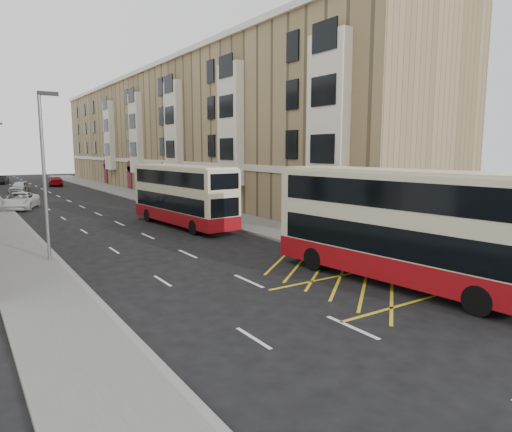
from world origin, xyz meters
TOP-DOWN VIEW (x-y plane):
  - ground at (0.00, 0.00)m, footprint 200.00×200.00m
  - pavement_right at (8.00, 30.00)m, footprint 4.00×120.00m
  - kerb_right at (6.00, 30.00)m, footprint 0.25×120.00m
  - kerb_left at (-6.00, 30.00)m, footprint 0.25×120.00m
  - road_markings at (0.00, 45.00)m, footprint 10.00×110.00m
  - terrace_right at (14.88, 45.38)m, footprint 10.75×79.00m
  - bus_shelter at (8.34, -0.39)m, footprint 1.65×4.25m
  - guard_railing at (6.25, 5.75)m, footprint 0.06×6.56m
  - street_lamp_near at (-6.35, 12.00)m, footprint 0.93×0.18m
  - double_decker_front at (5.00, 0.26)m, footprint 3.83×11.89m
  - double_decker_rear at (3.52, 18.35)m, footprint 3.33×11.04m
  - litter_bin at (6.35, -3.09)m, footprint 0.63×0.63m
  - pedestrian_mid at (8.03, 2.05)m, footprint 0.93×0.77m
  - pedestrian_far at (7.65, 4.02)m, footprint 1.05×0.81m
  - white_van at (-5.20, 35.29)m, footprint 4.28×6.13m
  - car_silver at (-3.32, 52.84)m, footprint 3.24×4.75m
  - car_dark at (-3.85, 71.70)m, footprint 2.43×4.36m
  - car_red at (2.64, 62.80)m, footprint 2.73×5.07m

SIDE VIEW (x-z plane):
  - ground at x=0.00m, z-range 0.00..0.00m
  - road_markings at x=0.00m, z-range 0.00..0.01m
  - pavement_right at x=8.00m, z-range 0.00..0.15m
  - kerb_right at x=6.00m, z-range 0.00..0.15m
  - kerb_left at x=-6.00m, z-range 0.00..0.15m
  - car_dark at x=-3.85m, z-range 0.00..1.36m
  - litter_bin at x=6.35m, z-range 0.17..1.20m
  - car_red at x=2.64m, z-range 0.00..1.40m
  - car_silver at x=-3.32m, z-range 0.00..1.50m
  - white_van at x=-5.20m, z-range 0.00..1.55m
  - guard_railing at x=6.25m, z-range 0.35..1.36m
  - pedestrian_far at x=7.65m, z-range 0.15..1.81m
  - pedestrian_mid at x=8.03m, z-range 0.15..1.88m
  - bus_shelter at x=8.34m, z-range 0.79..3.49m
  - double_decker_rear at x=3.52m, z-range 0.04..4.38m
  - double_decker_front at x=5.00m, z-range 0.04..4.70m
  - street_lamp_near at x=-6.35m, z-range 0.64..8.64m
  - terrace_right at x=14.88m, z-range -0.10..15.15m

